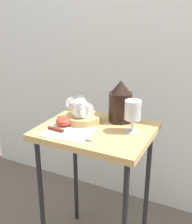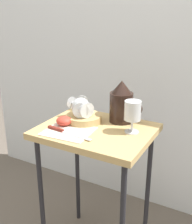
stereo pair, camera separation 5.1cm
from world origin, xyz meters
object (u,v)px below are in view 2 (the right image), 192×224
(wine_glass_upright, at_px, (133,112))
(apple_half_left, at_px, (64,121))
(basket_tray, at_px, (84,118))
(table, at_px, (96,145))
(wine_glass_tipped_near, at_px, (81,108))
(pitcher, at_px, (121,105))
(knife, at_px, (63,131))
(wine_glass_tipped_far, at_px, (82,108))

(wine_glass_upright, xyz_separation_m, apple_half_left, (-0.31, -0.08, -0.07))
(basket_tray, bearing_deg, wine_glass_upright, -1.00)
(table, height_order, wine_glass_tipped_near, wine_glass_tipped_near)
(basket_tray, height_order, apple_half_left, apple_half_left)
(table, relative_size, wine_glass_tipped_near, 4.44)
(wine_glass_tipped_near, bearing_deg, pitcher, 30.26)
(pitcher, height_order, wine_glass_tipped_near, pitcher)
(basket_tray, bearing_deg, table, -24.55)
(knife, bearing_deg, table, 47.79)
(table, height_order, apple_half_left, apple_half_left)
(pitcher, distance_m, knife, 0.31)
(wine_glass_upright, xyz_separation_m, knife, (-0.27, -0.15, -0.09))
(wine_glass_upright, relative_size, wine_glass_tipped_near, 0.90)
(basket_tray, height_order, wine_glass_tipped_near, wine_glass_tipped_near)
(wine_glass_tipped_far, xyz_separation_m, apple_half_left, (-0.05, -0.08, -0.05))
(pitcher, height_order, wine_glass_tipped_far, pitcher)
(basket_tray, bearing_deg, wine_glass_tipped_far, -115.43)
(wine_glass_tipped_near, xyz_separation_m, wine_glass_tipped_far, (0.01, -0.00, -0.00))
(wine_glass_upright, relative_size, apple_half_left, 1.96)
(basket_tray, relative_size, pitcher, 0.84)
(basket_tray, bearing_deg, wine_glass_tipped_near, -154.81)
(table, relative_size, knife, 3.06)
(basket_tray, relative_size, knife, 0.72)
(wine_glass_upright, bearing_deg, basket_tray, 179.00)
(basket_tray, distance_m, wine_glass_upright, 0.26)
(apple_half_left, bearing_deg, wine_glass_upright, 14.78)
(pitcher, bearing_deg, table, -116.38)
(wine_glass_tipped_near, bearing_deg, wine_glass_tipped_far, -16.32)
(knife, bearing_deg, pitcher, 55.49)
(wine_glass_tipped_far, relative_size, knife, 0.68)
(apple_half_left, height_order, knife, apple_half_left)
(basket_tray, distance_m, pitcher, 0.19)
(pitcher, xyz_separation_m, apple_half_left, (-0.21, -0.18, -0.06))
(wine_glass_upright, distance_m, wine_glass_tipped_far, 0.26)
(knife, bearing_deg, wine_glass_tipped_near, 88.36)
(table, xyz_separation_m, wine_glass_tipped_near, (-0.10, 0.04, 0.16))
(basket_tray, relative_size, wine_glass_tipped_far, 1.07)
(pitcher, distance_m, wine_glass_tipped_far, 0.19)
(apple_half_left, bearing_deg, basket_tray, 56.63)
(wine_glass_tipped_near, bearing_deg, wine_glass_upright, 0.22)
(basket_tray, xyz_separation_m, knife, (-0.02, -0.16, -0.01))
(basket_tray, distance_m, wine_glass_tipped_far, 0.06)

